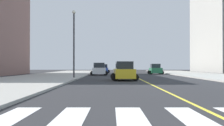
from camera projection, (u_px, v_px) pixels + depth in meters
sidewalk_kerb_west at (11, 83)px, 24.00m from camera, size 10.00×120.00×0.15m
crosswalk_paint at (222, 118)px, 8.01m from camera, size 13.50×4.00×0.01m
lane_divider_paint at (132, 76)px, 44.01m from camera, size 0.16×80.00×0.01m
car_blue_nearest at (103, 69)px, 59.78m from camera, size 2.70×4.32×1.93m
car_green_second at (155, 69)px, 51.37m from camera, size 2.80×4.43×1.96m
car_yellow_third at (124, 72)px, 29.15m from camera, size 2.94×4.61×2.03m
car_white_fourth at (99, 69)px, 45.76m from camera, size 2.95×4.70×2.09m
street_lamp at (74, 38)px, 33.49m from camera, size 0.44×0.44×8.29m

